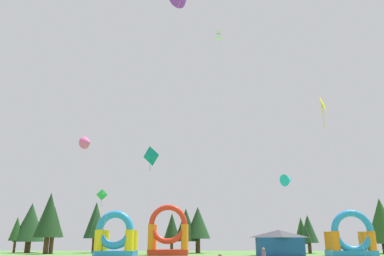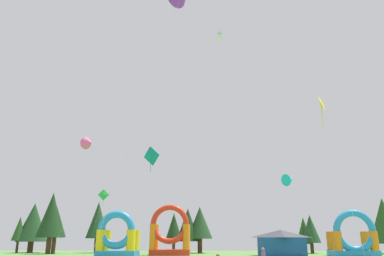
% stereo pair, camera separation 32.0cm
% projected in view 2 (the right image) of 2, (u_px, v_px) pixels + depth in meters
% --- Properties ---
extents(kite_teal_diamond, '(1.50, 2.42, 10.84)m').
position_uv_depth(kite_teal_diamond, '(150.00, 157.00, 37.45)').
color(kite_teal_diamond, '#0C7F7A').
rests_on(kite_teal_diamond, ground_plane).
extents(kite_pink_delta, '(3.51, 3.77, 15.30)m').
position_uv_depth(kite_pink_delta, '(89.00, 143.00, 49.31)').
color(kite_pink_delta, '#EA599E').
rests_on(kite_pink_delta, ground_plane).
extents(kite_white_box, '(0.64, 8.66, 27.27)m').
position_uv_depth(kite_white_box, '(220.00, 36.00, 46.95)').
color(kite_white_box, white).
rests_on(kite_white_box, ground_plane).
extents(kite_yellow_diamond, '(2.58, 1.03, 11.29)m').
position_uv_depth(kite_yellow_diamond, '(320.00, 106.00, 24.91)').
color(kite_yellow_diamond, yellow).
rests_on(kite_yellow_diamond, ground_plane).
extents(kite_cyan_delta, '(3.61, 4.39, 11.51)m').
position_uv_depth(kite_cyan_delta, '(290.00, 180.00, 53.81)').
color(kite_cyan_delta, '#19B7CC').
rests_on(kite_cyan_delta, ground_plane).
extents(kite_green_diamond, '(3.03, 2.13, 8.79)m').
position_uv_depth(kite_green_diamond, '(103.00, 195.00, 52.37)').
color(kite_green_diamond, green).
rests_on(kite_green_diamond, ground_plane).
extents(inflatable_orange_dome, '(6.15, 3.75, 7.60)m').
position_uv_depth(inflatable_orange_dome, '(170.00, 236.00, 58.85)').
color(inflatable_orange_dome, red).
rests_on(inflatable_orange_dome, ground_plane).
extents(inflatable_red_slide, '(6.29, 4.29, 6.50)m').
position_uv_depth(inflatable_red_slide, '(354.00, 240.00, 54.60)').
color(inflatable_red_slide, '#268CD8').
rests_on(inflatable_red_slide, ground_plane).
extents(inflatable_yellow_castle, '(5.36, 4.37, 6.16)m').
position_uv_depth(inflatable_yellow_castle, '(117.00, 240.00, 52.04)').
color(inflatable_yellow_castle, '#268CD8').
rests_on(inflatable_yellow_castle, ground_plane).
extents(festival_tent, '(6.57, 4.29, 3.74)m').
position_uv_depth(festival_tent, '(281.00, 243.00, 56.82)').
color(festival_tent, '#19478C').
rests_on(festival_tent, ground_plane).
extents(tree_row_1, '(2.42, 2.42, 6.41)m').
position_uv_depth(tree_row_1, '(19.00, 229.00, 69.62)').
color(tree_row_1, '#4C331E').
rests_on(tree_row_1, ground_plane).
extents(tree_row_2, '(5.62, 5.62, 9.00)m').
position_uv_depth(tree_row_2, '(33.00, 222.00, 71.30)').
color(tree_row_2, '#4C331E').
rests_on(tree_row_2, ground_plane).
extents(tree_row_3, '(4.66, 4.66, 10.29)m').
position_uv_depth(tree_row_3, '(52.00, 215.00, 66.04)').
color(tree_row_3, '#4C331E').
rests_on(tree_row_3, ground_plane).
extents(tree_row_4, '(3.77, 3.77, 7.87)m').
position_uv_depth(tree_row_4, '(56.00, 222.00, 66.02)').
color(tree_row_4, '#4C331E').
rests_on(tree_row_4, ground_plane).
extents(tree_row_5, '(4.09, 4.09, 9.15)m').
position_uv_depth(tree_row_5, '(98.00, 220.00, 70.44)').
color(tree_row_5, '#4C331E').
rests_on(tree_row_5, ground_plane).
extents(tree_row_6, '(2.92, 2.92, 6.91)m').
position_uv_depth(tree_row_6, '(174.00, 227.00, 67.65)').
color(tree_row_6, '#4C331E').
rests_on(tree_row_6, ground_plane).
extents(tree_row_7, '(4.16, 4.16, 7.83)m').
position_uv_depth(tree_row_7, '(188.00, 225.00, 69.07)').
color(tree_row_7, '#4C331E').
rests_on(tree_row_7, ground_plane).
extents(tree_row_8, '(4.59, 4.59, 8.15)m').
position_uv_depth(tree_row_8, '(200.00, 223.00, 69.37)').
color(tree_row_8, '#4C331E').
rests_on(tree_row_8, ground_plane).
extents(tree_row_9, '(2.94, 2.94, 6.26)m').
position_uv_depth(tree_row_9, '(304.00, 231.00, 69.09)').
color(tree_row_9, '#4C331E').
rests_on(tree_row_9, ground_plane).
extents(tree_row_10, '(3.33, 3.33, 6.59)m').
position_uv_depth(tree_row_10, '(310.00, 229.00, 67.04)').
color(tree_row_10, '#4C331E').
rests_on(tree_row_10, ground_plane).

